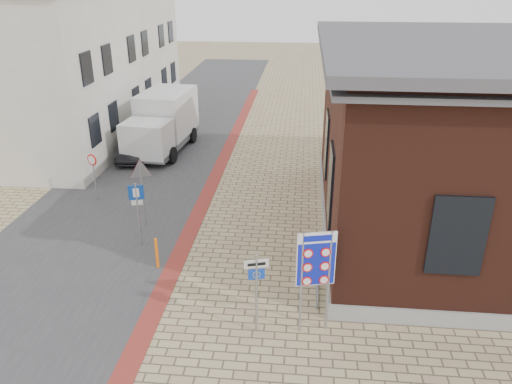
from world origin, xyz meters
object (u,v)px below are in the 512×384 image
at_px(parking_sign, 137,204).
at_px(bollard, 157,253).
at_px(border_sign, 316,261).
at_px(essen_sign, 256,282).
at_px(box_truck, 163,122).
at_px(sedan, 137,145).

xyz_separation_m(parking_sign, bollard, (0.99, -1.40, -1.05)).
distance_m(border_sign, essen_sign, 1.62).
relative_size(border_sign, parking_sign, 1.26).
bearing_deg(box_truck, bollard, -70.92).
relative_size(sedan, parking_sign, 1.71).
height_order(sedan, bollard, sedan).
distance_m(box_truck, essen_sign, 15.68).
xyz_separation_m(sedan, border_sign, (9.00, -12.92, 1.49)).
height_order(sedan, box_truck, box_truck).
bearing_deg(sedan, parking_sign, -77.23).
height_order(sedan, essen_sign, essen_sign).
bearing_deg(bollard, box_truck, 104.09).
bearing_deg(bollard, sedan, 111.15).
relative_size(parking_sign, bollard, 2.19).
distance_m(sedan, bollard, 11.07).
distance_m(essen_sign, bollard, 4.60).
bearing_deg(parking_sign, box_truck, 83.42).
bearing_deg(essen_sign, box_truck, 97.96).
distance_m(sedan, border_sign, 15.82).
xyz_separation_m(box_truck, border_sign, (7.90, -14.12, 0.58)).
distance_m(box_truck, bollard, 11.92).
xyz_separation_m(border_sign, bollard, (-5.01, 2.60, -1.61)).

